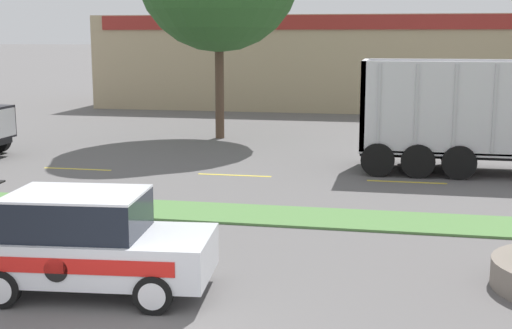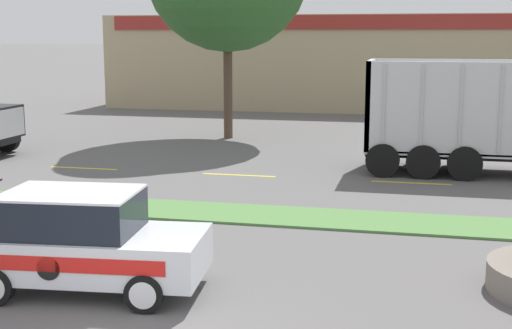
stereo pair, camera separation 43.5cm
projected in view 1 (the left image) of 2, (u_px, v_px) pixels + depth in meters
grass_verge at (238, 214)px, 17.76m from camera, size 120.00×1.89×0.06m
centre_line_3 at (77, 169)px, 23.83m from camera, size 2.40×0.14×0.01m
centre_line_4 at (234, 175)px, 22.78m from camera, size 2.40×0.14×0.01m
centre_line_5 at (407, 182)px, 21.73m from camera, size 2.40×0.14×0.01m
rally_car at (88, 242)px, 12.33m from camera, size 4.28×2.25×1.80m
store_building_backdrop at (364, 61)px, 45.46m from camera, size 31.86×12.10×5.56m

